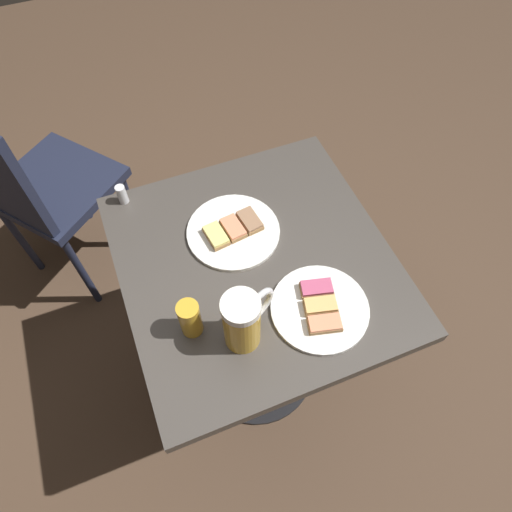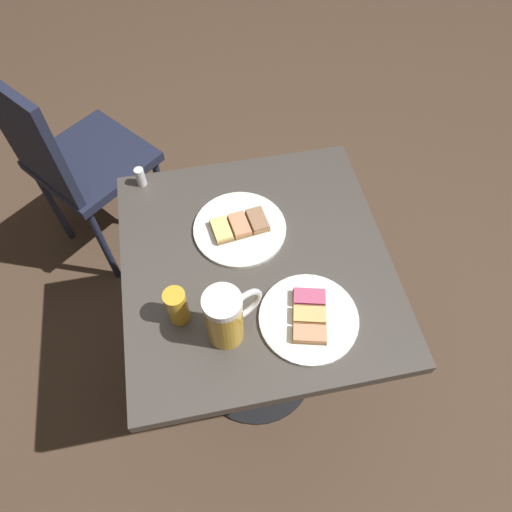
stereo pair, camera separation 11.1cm
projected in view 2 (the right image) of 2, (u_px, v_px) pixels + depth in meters
The scene contains 8 objects.
ground_plane at pixel (256, 366), 1.77m from camera, with size 6.00×6.00×0.00m, color #4C3828.
cafe_table at pixel (256, 296), 1.29m from camera, with size 0.66×0.68×0.76m.
plate_near at pixel (240, 228), 1.18m from camera, with size 0.24×0.24×0.03m.
plate_far at pixel (309, 318), 1.04m from camera, with size 0.23×0.23×0.03m.
beer_mug at pixel (226, 317), 0.96m from camera, with size 0.13×0.09×0.16m.
beer_glass_small at pixel (177, 306), 1.01m from camera, with size 0.05×0.05×0.10m, color gold.
salt_shaker at pixel (141, 177), 1.25m from camera, with size 0.03×0.03×0.06m, color silver.
cafe_chair at pixel (72, 159), 1.65m from camera, with size 0.53×0.53×0.90m.
Camera 2 is at (0.12, 0.59, 1.72)m, focal length 32.34 mm.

